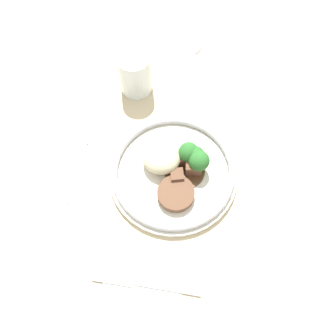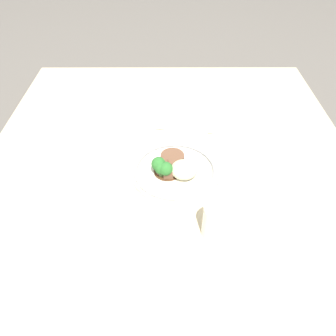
{
  "view_description": "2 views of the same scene",
  "coord_description": "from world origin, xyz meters",
  "px_view_note": "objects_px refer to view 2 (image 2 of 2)",
  "views": [
    {
      "loc": [
        -0.24,
        0.01,
        0.63
      ],
      "look_at": [
        0.01,
        0.02,
        0.07
      ],
      "focal_mm": 35.0,
      "sensor_mm": 36.0,
      "label": 1
    },
    {
      "loc": [
        0.68,
        -0.01,
        0.68
      ],
      "look_at": [
        0.01,
        -0.01,
        0.07
      ],
      "focal_mm": 35.0,
      "sensor_mm": 36.0,
      "label": 2
    }
  ],
  "objects_px": {
    "fork": "(190,130)",
    "juice_glass": "(217,222)",
    "knife": "(242,185)",
    "spoon": "(160,276)",
    "plate": "(175,170)"
  },
  "relations": [
    {
      "from": "fork",
      "to": "juice_glass",
      "type": "bearing_deg",
      "value": -78.73
    },
    {
      "from": "juice_glass",
      "to": "knife",
      "type": "bearing_deg",
      "value": 150.16
    },
    {
      "from": "juice_glass",
      "to": "knife",
      "type": "relative_size",
      "value": 0.41
    },
    {
      "from": "juice_glass",
      "to": "spoon",
      "type": "xyz_separation_m",
      "value": [
        0.11,
        -0.13,
        -0.04
      ]
    },
    {
      "from": "plate",
      "to": "spoon",
      "type": "distance_m",
      "value": 0.32
    },
    {
      "from": "knife",
      "to": "plate",
      "type": "bearing_deg",
      "value": -99.88
    },
    {
      "from": "fork",
      "to": "plate",
      "type": "bearing_deg",
      "value": -98.98
    },
    {
      "from": "fork",
      "to": "spoon",
      "type": "distance_m",
      "value": 0.53
    },
    {
      "from": "juice_glass",
      "to": "spoon",
      "type": "distance_m",
      "value": 0.17
    },
    {
      "from": "plate",
      "to": "knife",
      "type": "distance_m",
      "value": 0.19
    },
    {
      "from": "plate",
      "to": "fork",
      "type": "xyz_separation_m",
      "value": [
        -0.21,
        0.05,
        -0.01
      ]
    },
    {
      "from": "plate",
      "to": "juice_glass",
      "type": "bearing_deg",
      "value": 24.97
    },
    {
      "from": "juice_glass",
      "to": "fork",
      "type": "bearing_deg",
      "value": -174.36
    },
    {
      "from": "knife",
      "to": "spoon",
      "type": "height_order",
      "value": "spoon"
    },
    {
      "from": "plate",
      "to": "juice_glass",
      "type": "xyz_separation_m",
      "value": [
        0.2,
        0.09,
        0.02
      ]
    }
  ]
}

